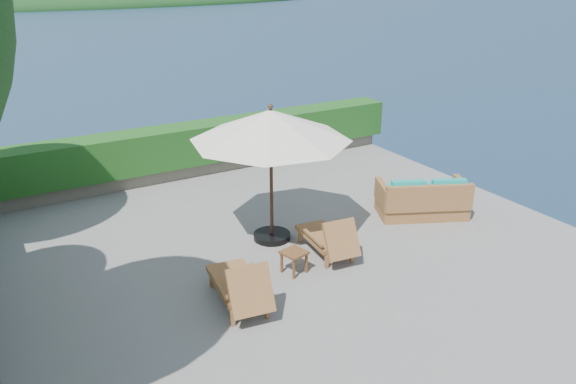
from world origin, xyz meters
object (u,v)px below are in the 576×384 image
side_table (294,255)px  wicker_loveseat (423,200)px  patio_umbrella (271,127)px  lounge_left (241,285)px  lounge_right (329,238)px

side_table → wicker_loveseat: (3.78, 0.72, 0.02)m
patio_umbrella → wicker_loveseat: bearing=-11.2°
lounge_left → lounge_right: (2.24, 0.74, -0.03)m
side_table → wicker_loveseat: 3.85m
lounge_right → wicker_loveseat: 2.90m
patio_umbrella → lounge_left: bearing=-130.4°
patio_umbrella → side_table: patio_umbrella is taller
lounge_right → side_table: (-0.92, -0.23, -0.02)m
wicker_loveseat → lounge_right: bearing=-145.6°
lounge_left → wicker_loveseat: size_ratio=0.80×
lounge_left → wicker_loveseat: (5.10, 1.22, -0.03)m
side_table → lounge_left: bearing=-159.0°
patio_umbrella → wicker_loveseat: size_ratio=1.72×
patio_umbrella → side_table: bearing=-102.4°
lounge_left → lounge_right: 2.36m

